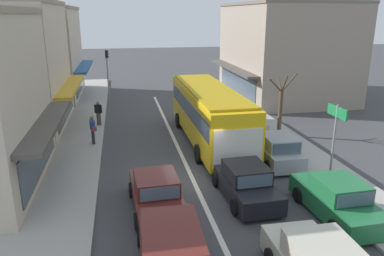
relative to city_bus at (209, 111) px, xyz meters
The scene contains 19 objects.
ground_plane 5.53m from the city_bus, 111.54° to the right, with size 140.00×140.00×0.00m, color #3F3F42.
lane_centre_line 2.80m from the city_bus, 156.39° to the right, with size 0.20×28.00×0.01m, color silver.
sidewalk_left 8.97m from the city_bus, behind, with size 5.20×44.00×0.14m, color #A39E96.
kerb_right 4.81m from the city_bus, 15.20° to the left, with size 2.80×44.00×0.12m, color #A39E96.
shopfront_mid_block 13.31m from the city_bus, 156.96° to the left, with size 8.09×9.10×8.06m.
shopfront_far_end 19.17m from the city_bus, 129.36° to the left, with size 8.29×9.37×7.86m.
building_right_far 14.98m from the city_bus, 49.75° to the left, with size 9.69×12.02×8.19m.
city_bus is the anchor object (origin of this frame).
sedan_queue_gap_filler 8.35m from the city_bus, 117.37° to the right, with size 2.02×4.27×1.47m.
sedan_behind_bus_near 7.12m from the city_bus, 91.25° to the right, with size 2.02×4.26×1.47m.
wagon_adjacent_lane_trail 11.74m from the city_bus, 108.70° to the right, with size 2.08×4.57×1.58m.
parked_sedan_kerb_front 9.53m from the city_bus, 73.36° to the right, with size 1.98×4.24×1.47m.
parked_hatchback_kerb_second 4.77m from the city_bus, 56.10° to the right, with size 1.90×3.75×1.54m.
parked_wagon_kerb_third 3.60m from the city_bus, 34.58° to the left, with size 1.98×4.52×1.58m.
traffic_light_downstreet 15.17m from the city_bus, 113.14° to the left, with size 0.33×0.24×4.20m.
directional_road_sign 7.65m from the city_bus, 58.69° to the right, with size 0.10×1.40×3.60m.
street_tree_right 4.61m from the city_bus, ahead, with size 1.78×1.43×3.86m.
pedestrian_with_handbag_near 6.66m from the city_bus, behind, with size 0.40×0.65×1.63m.
pedestrian_browsing_midblock 7.83m from the city_bus, 145.74° to the left, with size 0.50×0.37×1.63m.
Camera 1 is at (-3.01, -15.40, 7.22)m, focal length 35.00 mm.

